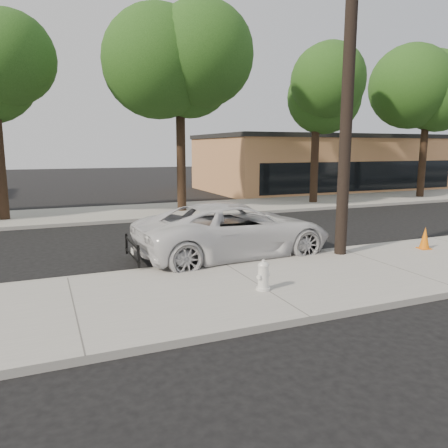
% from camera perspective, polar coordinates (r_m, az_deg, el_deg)
% --- Properties ---
extents(ground, '(120.00, 120.00, 0.00)m').
position_cam_1_polar(ground, '(14.07, -3.78, -3.38)').
color(ground, black).
rests_on(ground, ground).
extents(near_sidewalk, '(90.00, 4.40, 0.15)m').
position_cam_1_polar(near_sidewalk, '(10.23, 4.20, -8.10)').
color(near_sidewalk, gray).
rests_on(near_sidewalk, ground).
extents(far_sidewalk, '(90.00, 5.00, 0.15)m').
position_cam_1_polar(far_sidewalk, '(22.14, -11.00, 1.55)').
color(far_sidewalk, gray).
rests_on(far_sidewalk, ground).
extents(curb_near, '(90.00, 0.12, 0.16)m').
position_cam_1_polar(curb_near, '(12.15, -0.53, -5.15)').
color(curb_near, '#9E9B93').
rests_on(curb_near, ground).
extents(building_main, '(18.00, 10.00, 4.00)m').
position_cam_1_polar(building_main, '(35.47, 12.51, 7.71)').
color(building_main, tan).
rests_on(building_main, ground).
extents(utility_pole, '(1.40, 0.34, 9.00)m').
position_cam_1_polar(utility_pole, '(13.12, 15.83, 15.97)').
color(utility_pole, black).
rests_on(utility_pole, near_sidewalk).
extents(tree_c, '(4.96, 4.80, 9.55)m').
position_cam_1_polar(tree_c, '(21.95, -5.12, 19.53)').
color(tree_c, black).
rests_on(tree_c, far_sidewalk).
extents(tree_d, '(4.50, 4.35, 8.75)m').
position_cam_1_polar(tree_d, '(25.72, 12.63, 16.70)').
color(tree_d, black).
rests_on(tree_d, far_sidewalk).
extents(tree_e, '(4.80, 4.65, 9.25)m').
position_cam_1_polar(tree_e, '(30.88, 25.58, 15.43)').
color(tree_e, black).
rests_on(tree_e, far_sidewalk).
extents(police_cruiser, '(6.07, 3.10, 1.64)m').
position_cam_1_polar(police_cruiser, '(12.99, 1.42, -0.78)').
color(police_cruiser, silver).
rests_on(police_cruiser, ground).
extents(fire_hydrant, '(0.35, 0.31, 0.64)m').
position_cam_1_polar(fire_hydrant, '(9.66, 5.16, -6.81)').
color(fire_hydrant, silver).
rests_on(fire_hydrant, near_sidewalk).
extents(traffic_cone, '(0.40, 0.40, 0.68)m').
position_cam_1_polar(traffic_cone, '(14.83, 24.75, -1.70)').
color(traffic_cone, orange).
rests_on(traffic_cone, near_sidewalk).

